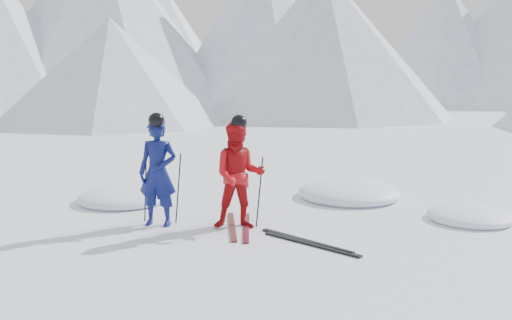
# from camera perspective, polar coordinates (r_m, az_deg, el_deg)

# --- Properties ---
(ground) EXTENTS (160.00, 160.00, 0.00)m
(ground) POSITION_cam_1_polar(r_m,az_deg,el_deg) (8.26, 11.61, -8.55)
(ground) COLOR white
(ground) RESTS_ON ground
(mountain_range) EXTENTS (106.15, 62.94, 15.53)m
(mountain_range) POSITION_cam_1_polar(r_m,az_deg,el_deg) (43.75, 21.82, 13.70)
(mountain_range) COLOR #B2BCD1
(mountain_range) RESTS_ON ground
(skier_blue) EXTENTS (0.66, 0.46, 1.76)m
(skier_blue) POSITION_cam_1_polar(r_m,az_deg,el_deg) (8.99, -10.30, -1.35)
(skier_blue) COLOR #0D1453
(skier_blue) RESTS_ON ground
(skier_red) EXTENTS (0.99, 0.87, 1.73)m
(skier_red) POSITION_cam_1_polar(r_m,az_deg,el_deg) (8.69, -1.79, -1.63)
(skier_red) COLOR #AF0E12
(skier_red) RESTS_ON ground
(pole_blue_left) EXTENTS (0.12, 0.08, 1.17)m
(pole_blue_left) POSITION_cam_1_polar(r_m,az_deg,el_deg) (9.30, -11.56, -2.88)
(pole_blue_left) COLOR black
(pole_blue_left) RESTS_ON ground
(pole_blue_right) EXTENTS (0.12, 0.07, 1.17)m
(pole_blue_right) POSITION_cam_1_polar(r_m,az_deg,el_deg) (9.17, -8.18, -2.96)
(pole_blue_right) COLOR black
(pole_blue_right) RESTS_ON ground
(pole_red_left) EXTENTS (0.12, 0.09, 1.15)m
(pole_red_left) POSITION_cam_1_polar(r_m,az_deg,el_deg) (9.06, -3.17, -3.07)
(pole_red_left) COLOR black
(pole_red_left) RESTS_ON ground
(pole_red_right) EXTENTS (0.12, 0.08, 1.15)m
(pole_red_right) POSITION_cam_1_polar(r_m,az_deg,el_deg) (8.81, 0.37, -3.40)
(pole_red_right) COLOR black
(pole_red_right) RESTS_ON ground
(ski_worn_left) EXTENTS (0.63, 1.64, 0.03)m
(ski_worn_left) POSITION_cam_1_polar(r_m,az_deg,el_deg) (8.91, -2.51, -6.99)
(ski_worn_left) COLOR black
(ski_worn_left) RESTS_ON ground
(ski_worn_right) EXTENTS (0.52, 1.67, 0.03)m
(ski_worn_right) POSITION_cam_1_polar(r_m,az_deg,el_deg) (8.85, -1.01, -7.10)
(ski_worn_right) COLOR black
(ski_worn_right) RESTS_ON ground
(ski_loose_a) EXTENTS (1.51, 0.94, 0.03)m
(ski_loose_a) POSITION_cam_1_polar(r_m,az_deg,el_deg) (8.18, 5.23, -8.46)
(ski_loose_a) COLOR black
(ski_loose_a) RESTS_ON ground
(ski_loose_b) EXTENTS (1.54, 0.89, 0.03)m
(ski_loose_b) POSITION_cam_1_polar(r_m,az_deg,el_deg) (8.02, 5.77, -8.81)
(ski_loose_b) COLOR black
(ski_loose_b) RESTS_ON ground
(snow_lumps) EXTENTS (9.79, 5.90, 0.45)m
(snow_lumps) POSITION_cam_1_polar(r_m,az_deg,el_deg) (10.25, 6.21, -5.03)
(snow_lumps) COLOR white
(snow_lumps) RESTS_ON ground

